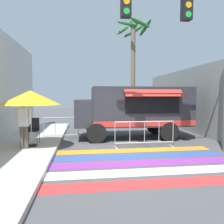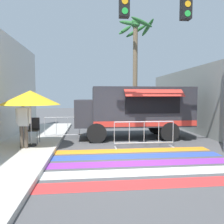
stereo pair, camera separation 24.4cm
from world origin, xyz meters
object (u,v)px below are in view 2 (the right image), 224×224
(barricade_side, at_px, (68,128))
(vendor_person, at_px, (23,121))
(folding_chair, at_px, (33,128))
(barricade_front, at_px, (144,134))
(food_truck, at_px, (132,108))
(palm_tree, at_px, (136,49))
(traffic_signal_pole, at_px, (187,28))
(patio_umbrella, at_px, (30,98))

(barricade_side, bearing_deg, vendor_person, -120.07)
(folding_chair, distance_m, barricade_front, 4.35)
(folding_chair, height_order, vendor_person, vendor_person)
(food_truck, bearing_deg, vendor_person, -153.63)
(barricade_front, bearing_deg, barricade_side, 146.41)
(barricade_side, relative_size, palm_tree, 0.31)
(barricade_front, bearing_deg, palm_tree, 81.27)
(vendor_person, distance_m, barricade_front, 4.46)
(barricade_front, bearing_deg, vendor_person, -177.11)
(palm_tree, bearing_deg, barricade_front, -98.73)
(barricade_side, bearing_deg, traffic_signal_pole, -36.04)
(palm_tree, bearing_deg, barricade_side, -136.17)
(vendor_person, xyz_separation_m, barricade_side, (1.32, 2.28, -0.59))
(barricade_front, bearing_deg, traffic_signal_pole, -41.98)
(folding_chair, height_order, palm_tree, palm_tree)
(food_truck, bearing_deg, traffic_signal_pole, -67.51)
(traffic_signal_pole, relative_size, vendor_person, 3.53)
(food_truck, bearing_deg, folding_chair, -163.16)
(patio_umbrella, distance_m, barricade_front, 4.48)
(barricade_side, height_order, palm_tree, palm_tree)
(traffic_signal_pole, height_order, folding_chair, traffic_signal_pole)
(food_truck, bearing_deg, barricade_front, -87.63)
(vendor_person, distance_m, barricade_side, 2.70)
(patio_umbrella, bearing_deg, palm_tree, 48.35)
(patio_umbrella, relative_size, palm_tree, 0.31)
(barricade_side, bearing_deg, palm_tree, 43.83)
(patio_umbrella, relative_size, barricade_side, 1.01)
(palm_tree, bearing_deg, traffic_signal_pole, -88.03)
(barricade_front, xyz_separation_m, barricade_side, (-3.10, 2.06, -0.01))
(traffic_signal_pole, distance_m, barricade_front, 4.04)
(barricade_side, distance_m, palm_tree, 7.14)
(patio_umbrella, xyz_separation_m, barricade_front, (4.25, -0.11, -1.41))
(folding_chair, xyz_separation_m, vendor_person, (-0.12, -0.88, 0.36))
(folding_chair, bearing_deg, palm_tree, 28.05)
(food_truck, bearing_deg, palm_tree, 76.06)
(folding_chair, distance_m, palm_tree, 8.53)
(food_truck, relative_size, patio_umbrella, 2.48)
(folding_chair, xyz_separation_m, barricade_side, (1.20, 1.41, -0.24))
(vendor_person, bearing_deg, palm_tree, 46.38)
(food_truck, distance_m, palm_tree, 5.44)
(traffic_signal_pole, relative_size, barricade_side, 2.81)
(barricade_side, bearing_deg, patio_umbrella, -120.52)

